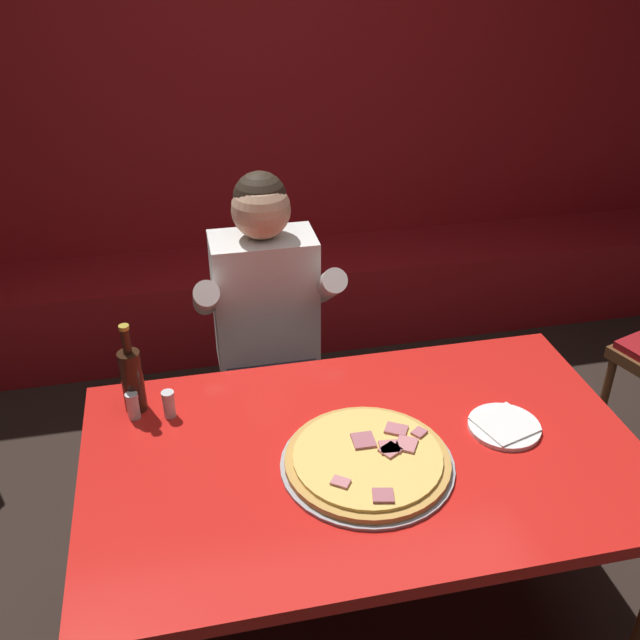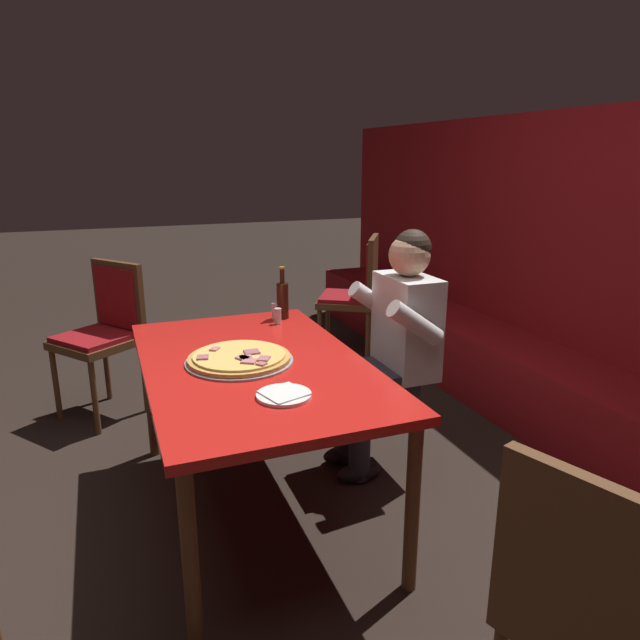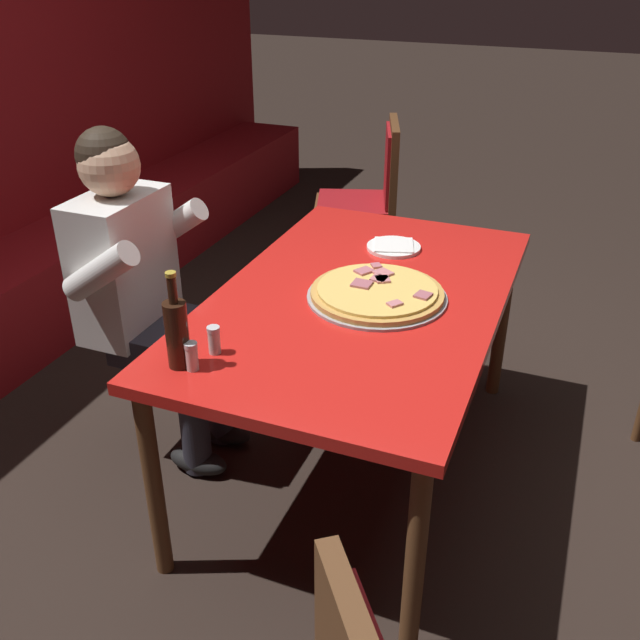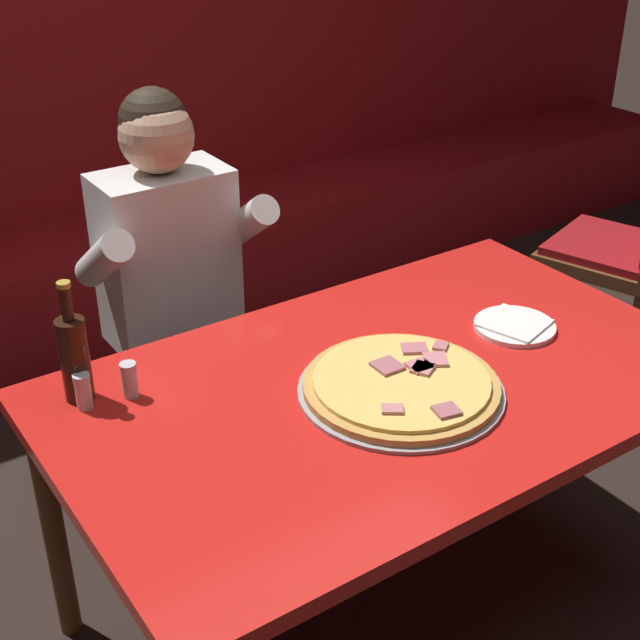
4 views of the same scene
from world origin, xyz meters
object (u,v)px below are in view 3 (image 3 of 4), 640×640
beer_bottle (177,332)px  dining_chair_far_right (369,195)px  main_dining_table (360,312)px  plate_white_paper (394,247)px  pizza (377,293)px  diner_seated_blue_shirt (146,287)px  shaker_red_pepper_flakes (192,358)px  shaker_black_pepper (214,341)px

beer_bottle → dining_chair_far_right: size_ratio=0.30×
main_dining_table → plate_white_paper: plate_white_paper is taller
pizza → plate_white_paper: pizza is taller
main_dining_table → diner_seated_blue_shirt: 0.78m
main_dining_table → pizza: pizza is taller
main_dining_table → dining_chair_far_right: size_ratio=1.61×
pizza → beer_bottle: bearing=147.5°
pizza → plate_white_paper: (0.43, 0.07, -0.01)m
beer_bottle → shaker_red_pepper_flakes: 0.08m
pizza → dining_chair_far_right: dining_chair_far_right is taller
pizza → beer_bottle: (-0.61, 0.39, 0.09)m
shaker_red_pepper_flakes → shaker_black_pepper: 0.10m
pizza → shaker_red_pepper_flakes: 0.71m
plate_white_paper → shaker_red_pepper_flakes: size_ratio=2.44×
shaker_red_pepper_flakes → dining_chair_far_right: size_ratio=0.09×
beer_bottle → dining_chair_far_right: beer_bottle is taller
beer_bottle → dining_chair_far_right: 2.16m
diner_seated_blue_shirt → shaker_red_pepper_flakes: bearing=-134.6°
plate_white_paper → diner_seated_blue_shirt: (-0.58, 0.76, -0.05)m
shaker_red_pepper_flakes → dining_chair_far_right: 2.16m
main_dining_table → dining_chair_far_right: (1.52, 0.46, -0.11)m
main_dining_table → dining_chair_far_right: dining_chair_far_right is taller
pizza → shaker_red_pepper_flakes: shaker_red_pepper_flakes is taller
plate_white_paper → beer_bottle: size_ratio=0.72×
pizza → dining_chair_far_right: 1.62m
main_dining_table → diner_seated_blue_shirt: size_ratio=1.22×
pizza → diner_seated_blue_shirt: diner_seated_blue_shirt is taller
plate_white_paper → beer_bottle: 1.10m
main_dining_table → diner_seated_blue_shirt: (-0.15, 0.77, 0.03)m
shaker_black_pepper → diner_seated_blue_shirt: diner_seated_blue_shirt is taller
plate_white_paper → shaker_red_pepper_flakes: 1.09m
pizza → shaker_red_pepper_flakes: bearing=150.7°
shaker_black_pepper → diner_seated_blue_shirt: 0.62m
shaker_black_pepper → dining_chair_far_right: bearing=5.3°
main_dining_table → shaker_black_pepper: size_ratio=18.08×
pizza → shaker_red_pepper_flakes: (-0.62, 0.35, 0.02)m
pizza → diner_seated_blue_shirt: size_ratio=0.37×
shaker_black_pepper → diner_seated_blue_shirt: size_ratio=0.07×
main_dining_table → plate_white_paper: (0.42, 0.01, 0.08)m
plate_white_paper → diner_seated_blue_shirt: size_ratio=0.16×
shaker_red_pepper_flakes → main_dining_table: bearing=-24.5°
beer_bottle → diner_seated_blue_shirt: diner_seated_blue_shirt is taller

